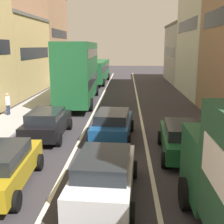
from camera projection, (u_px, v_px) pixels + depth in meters
sidewalk_left at (32, 107)px, 22.69m from camera, size 2.60×64.00×0.14m
lane_stripe_left at (96, 109)px, 22.46m from camera, size 0.16×60.00×0.01m
lane_stripe_right at (139, 109)px, 22.29m from camera, size 0.16×60.00×0.01m
sedan_centre_lane_second at (104, 174)px, 9.22m from camera, size 2.25×4.39×1.49m
wagon_left_lane_second at (1, 167)px, 9.77m from camera, size 2.26×4.40×1.49m
hatchback_centre_lane_third at (113, 124)px, 15.09m from camera, size 2.30×4.41×1.49m
sedan_left_lane_third at (47, 123)px, 15.32m from camera, size 2.11×4.32×1.49m
sedan_right_lane_behind_truck at (183, 138)px, 12.72m from camera, size 2.25×4.39×1.49m
bus_mid_queue_primary at (79, 70)px, 24.14m from camera, size 3.10×10.59×5.06m
bus_far_queue_secondary at (96, 70)px, 37.32m from camera, size 2.96×10.55×2.90m
pedestrian_near_kerb at (8, 103)px, 19.79m from camera, size 0.34×0.54×1.66m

